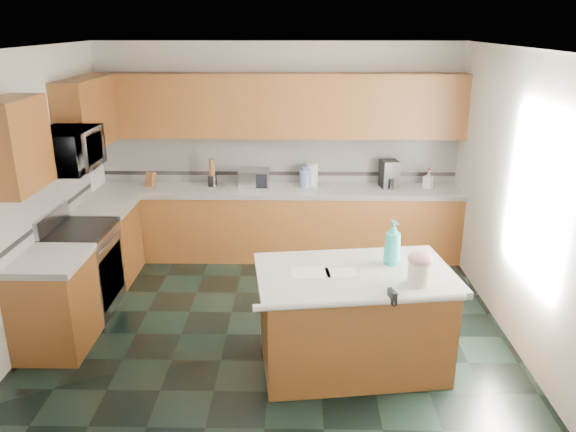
{
  "coord_description": "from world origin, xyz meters",
  "views": [
    {
      "loc": [
        0.24,
        -4.83,
        2.92
      ],
      "look_at": [
        0.15,
        0.35,
        1.12
      ],
      "focal_mm": 35.0,
      "sensor_mm": 36.0,
      "label": 1
    }
  ],
  "objects_px": {
    "soap_bottle_island": "(393,243)",
    "treat_jar": "(419,273)",
    "island_top": "(355,275)",
    "island_base": "(353,322)",
    "knife_block": "(151,179)",
    "coffee_maker": "(389,174)",
    "toaster_oven": "(254,179)"
  },
  "relations": [
    {
      "from": "soap_bottle_island",
      "to": "treat_jar",
      "type": "bearing_deg",
      "value": -88.46
    },
    {
      "from": "island_top",
      "to": "treat_jar",
      "type": "relative_size",
      "value": 8.76
    },
    {
      "from": "island_base",
      "to": "knife_block",
      "type": "bearing_deg",
      "value": 125.45
    },
    {
      "from": "island_base",
      "to": "knife_block",
      "type": "xyz_separation_m",
      "value": [
        -2.37,
        2.55,
        0.58
      ]
    },
    {
      "from": "soap_bottle_island",
      "to": "coffee_maker",
      "type": "distance_m",
      "value": 2.43
    },
    {
      "from": "soap_bottle_island",
      "to": "knife_block",
      "type": "relative_size",
      "value": 2.1
    },
    {
      "from": "toaster_oven",
      "to": "coffee_maker",
      "type": "xyz_separation_m",
      "value": [
        1.72,
        0.03,
        0.06
      ]
    },
    {
      "from": "knife_block",
      "to": "toaster_oven",
      "type": "xyz_separation_m",
      "value": [
        1.32,
        0.0,
        0.02
      ]
    },
    {
      "from": "island_base",
      "to": "treat_jar",
      "type": "relative_size",
      "value": 8.23
    },
    {
      "from": "treat_jar",
      "to": "knife_block",
      "type": "bearing_deg",
      "value": 124.87
    },
    {
      "from": "knife_block",
      "to": "coffee_maker",
      "type": "xyz_separation_m",
      "value": [
        3.04,
        0.03,
        0.08
      ]
    },
    {
      "from": "island_top",
      "to": "soap_bottle_island",
      "type": "distance_m",
      "value": 0.44
    },
    {
      "from": "soap_bottle_island",
      "to": "toaster_oven",
      "type": "relative_size",
      "value": 1.02
    },
    {
      "from": "soap_bottle_island",
      "to": "toaster_oven",
      "type": "xyz_separation_m",
      "value": [
        -1.38,
        2.38,
        -0.09
      ]
    },
    {
      "from": "treat_jar",
      "to": "knife_block",
      "type": "relative_size",
      "value": 1.01
    },
    {
      "from": "island_base",
      "to": "island_top",
      "type": "distance_m",
      "value": 0.46
    },
    {
      "from": "soap_bottle_island",
      "to": "knife_block",
      "type": "distance_m",
      "value": 3.6
    },
    {
      "from": "soap_bottle_island",
      "to": "coffee_maker",
      "type": "bearing_deg",
      "value": 62.45
    },
    {
      "from": "island_top",
      "to": "toaster_oven",
      "type": "bearing_deg",
      "value": 104.87
    },
    {
      "from": "island_base",
      "to": "toaster_oven",
      "type": "height_order",
      "value": "toaster_oven"
    },
    {
      "from": "soap_bottle_island",
      "to": "toaster_oven",
      "type": "height_order",
      "value": "soap_bottle_island"
    },
    {
      "from": "knife_block",
      "to": "toaster_oven",
      "type": "relative_size",
      "value": 0.49
    },
    {
      "from": "island_top",
      "to": "soap_bottle_island",
      "type": "xyz_separation_m",
      "value": [
        0.33,
        0.17,
        0.23
      ]
    },
    {
      "from": "treat_jar",
      "to": "coffee_maker",
      "type": "bearing_deg",
      "value": 75.3
    },
    {
      "from": "treat_jar",
      "to": "toaster_oven",
      "type": "height_order",
      "value": "toaster_oven"
    },
    {
      "from": "treat_jar",
      "to": "island_top",
      "type": "bearing_deg",
      "value": 143.81
    },
    {
      "from": "island_base",
      "to": "coffee_maker",
      "type": "distance_m",
      "value": 2.74
    },
    {
      "from": "island_base",
      "to": "island_top",
      "type": "height_order",
      "value": "island_top"
    },
    {
      "from": "island_base",
      "to": "knife_block",
      "type": "relative_size",
      "value": 8.28
    },
    {
      "from": "knife_block",
      "to": "soap_bottle_island",
      "type": "bearing_deg",
      "value": -24.9
    },
    {
      "from": "island_base",
      "to": "coffee_maker",
      "type": "xyz_separation_m",
      "value": [
        0.67,
        2.58,
        0.66
      ]
    },
    {
      "from": "island_base",
      "to": "knife_block",
      "type": "distance_m",
      "value": 3.52
    }
  ]
}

